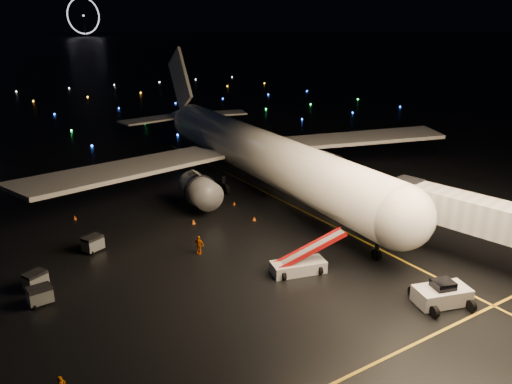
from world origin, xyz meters
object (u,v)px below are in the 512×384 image
pushback_tug (442,292)px  baggage_cart_2 (40,295)px  baggage_cart_1 (36,280)px  baggage_cart_0 (93,244)px  belt_loader (299,255)px  crew_c (199,245)px  airliner (246,123)px

pushback_tug → baggage_cart_2: 32.60m
baggage_cart_1 → baggage_cart_2: baggage_cart_2 is taller
baggage_cart_0 → baggage_cart_1: size_ratio=1.05×
pushback_tug → baggage_cart_2: size_ratio=2.40×
belt_loader → baggage_cart_1: bearing=169.4°
pushback_tug → crew_c: size_ratio=2.31×
airliner → pushback_tug: (-3.09, -35.30, -7.72)m
pushback_tug → crew_c: pushback_tug is taller
belt_loader → crew_c: belt_loader is taller
baggage_cart_1 → airliner: bearing=1.4°
airliner → crew_c: (-15.57, -16.33, -7.82)m
baggage_cart_0 → baggage_cart_1: baggage_cart_0 is taller
crew_c → baggage_cart_2: size_ratio=1.04×
pushback_tug → baggage_cart_2: (-27.48, 17.53, -0.27)m
airliner → baggage_cart_2: bearing=-146.1°
airliner → belt_loader: 27.50m
belt_loader → baggage_cart_2: (-20.91, 7.01, -0.99)m
belt_loader → baggage_cart_2: belt_loader is taller
baggage_cart_1 → baggage_cart_2: bearing=-117.6°
belt_loader → baggage_cart_0: (-14.58, 14.63, -0.96)m
baggage_cart_1 → baggage_cart_0: bearing=12.9°
belt_loader → baggage_cart_1: belt_loader is taller
belt_loader → baggage_cart_0: belt_loader is taller
belt_loader → baggage_cart_2: 22.08m
airliner → baggage_cart_1: size_ratio=34.35×
airliner → baggage_cart_1: airliner is taller
belt_loader → baggage_cart_0: bearing=149.7°
baggage_cart_0 → airliner: bearing=-1.2°
crew_c → baggage_cart_1: bearing=-125.6°
pushback_tug → belt_loader: (-6.57, 10.52, 0.72)m
baggage_cart_1 → baggage_cart_2: 2.87m
pushback_tug → baggage_cart_1: bearing=160.7°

